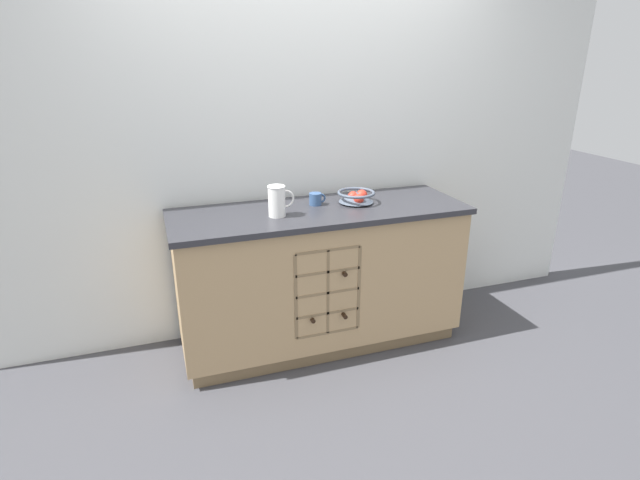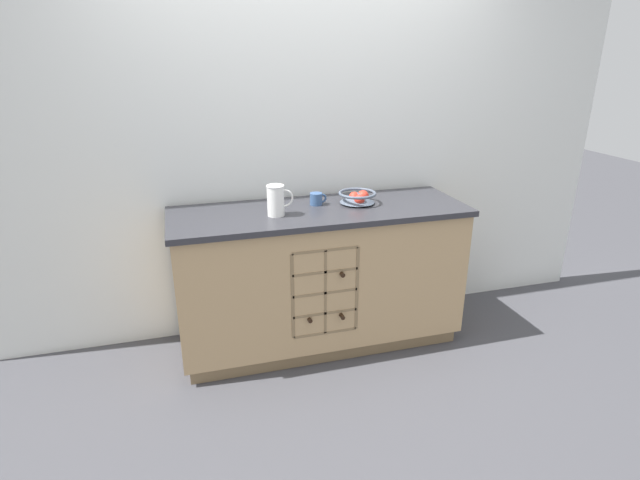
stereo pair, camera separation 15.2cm
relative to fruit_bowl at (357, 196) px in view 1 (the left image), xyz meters
The scene contains 6 objects.
ground_plane 1.00m from the fruit_bowl, behind, with size 14.00×14.00×0.00m, color #424247.
back_wall 0.51m from the fruit_bowl, 129.04° to the left, with size 4.40×0.06×2.55m, color silver.
kitchen_island 0.56m from the fruit_bowl, behind, with size 1.81×0.64×0.92m.
fruit_bowl is the anchor object (origin of this frame).
white_pitcher 0.55m from the fruit_bowl, 169.62° to the right, with size 0.16×0.10×0.18m.
ceramic_mug 0.26m from the fruit_bowl, 169.57° to the left, with size 0.11×0.08×0.08m.
Camera 1 is at (-0.94, -2.74, 1.81)m, focal length 28.00 mm.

